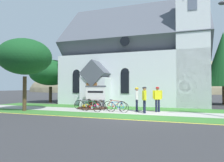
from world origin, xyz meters
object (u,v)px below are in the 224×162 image
cyclist_in_green_jersey (144,97)px  bicycle_blue (85,104)px  roadside_conifer (224,59)px  church_sign (96,93)px  bicycle_red (91,106)px  bicycle_white (118,107)px  bicycle_black (115,105)px  cyclist_in_yellow_jersey (144,97)px  cyclist_in_blue_jersey (137,97)px  cyclist_in_red_jersey (157,97)px  bicycle_orange (97,105)px  yard_deciduous_tree (51,73)px  verge_sapling (25,57)px

cyclist_in_green_jersey → bicycle_blue: bearing=170.6°
cyclist_in_green_jersey → roadside_conifer: bearing=55.7°
church_sign → bicycle_red: size_ratio=1.05×
bicycle_white → bicycle_black: (-0.47, 0.84, 0.01)m
bicycle_red → cyclist_in_yellow_jersey: bearing=15.5°
church_sign → roadside_conifer: bearing=32.5°
cyclist_in_blue_jersey → cyclist_in_yellow_jersey: (0.56, -0.09, 0.03)m
cyclist_in_blue_jersey → cyclist_in_red_jersey: 1.45m
cyclist_in_red_jersey → bicycle_red: bearing=-164.6°
cyclist_in_green_jersey → cyclist_in_red_jersey: bearing=52.7°
cyclist_in_yellow_jersey → bicycle_red: bearing=-164.5°
bicycle_orange → roadside_conifer: 13.54m
bicycle_orange → cyclist_in_green_jersey: bearing=-10.5°
cyclist_in_blue_jersey → church_sign: bearing=160.3°
bicycle_blue → yard_deciduous_tree: (-6.74, 4.84, 2.94)m
roadside_conifer → cyclist_in_red_jersey: bearing=-123.9°
cyclist_in_blue_jersey → roadside_conifer: size_ratio=0.24×
bicycle_black → roadside_conifer: roadside_conifer is taller
bicycle_orange → yard_deciduous_tree: size_ratio=0.34×
cyclist_in_red_jersey → cyclist_in_green_jersey: bearing=-127.3°
bicycle_orange → verge_sapling: size_ratio=0.31×
bicycle_black → cyclist_in_red_jersey: bearing=2.3°
cyclist_in_yellow_jersey → cyclist_in_red_jersey: size_ratio=0.99×
roadside_conifer → bicycle_white: bearing=-131.7°
bicycle_red → roadside_conifer: 14.20m
yard_deciduous_tree → bicycle_red: bearing=-37.4°
cyclist_in_green_jersey → cyclist_in_red_jersey: same height
cyclist_in_red_jersey → cyclist_in_yellow_jersey: bearing=-164.9°
bicycle_black → roadside_conifer: bearing=43.8°
bicycle_orange → roadside_conifer: bearing=40.1°
verge_sapling → roadside_conifer: bearing=35.6°
yard_deciduous_tree → verge_sapling: (2.95, -7.16, 0.64)m
cyclist_in_yellow_jersey → roadside_conifer: size_ratio=0.25×
roadside_conifer → verge_sapling: bearing=-144.4°
church_sign → bicycle_black: bearing=-31.8°
bicycle_white → bicycle_orange: bicycle_orange is taller
church_sign → roadside_conifer: roadside_conifer is taller
cyclist_in_blue_jersey → yard_deciduous_tree: (-10.81, 4.81, 2.31)m
bicycle_red → verge_sapling: size_ratio=0.33×
bicycle_orange → cyclist_in_yellow_jersey: cyclist_in_yellow_jersey is taller
bicycle_white → verge_sapling: 7.74m
church_sign → bicycle_orange: (0.81, -1.50, -0.83)m
church_sign → verge_sapling: (-4.03, -3.72, 2.76)m
bicycle_orange → cyclist_in_red_jersey: size_ratio=0.92×
church_sign → bicycle_blue: (-0.25, -1.40, -0.82)m
bicycle_black → verge_sapling: (-6.21, -2.37, 3.59)m
bicycle_blue → bicycle_orange: bearing=-5.3°
cyclist_in_yellow_jersey → verge_sapling: (-8.42, -2.26, 2.92)m
bicycle_black → cyclist_in_yellow_jersey: bearing=-3.0°
bicycle_blue → cyclist_in_yellow_jersey: cyclist_in_yellow_jersey is taller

